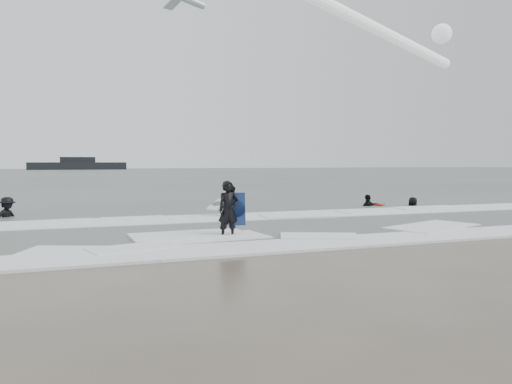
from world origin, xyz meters
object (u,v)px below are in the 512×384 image
object	(u,v)px
surfer_centre	(229,239)
surfer_wading	(230,218)
surfer_right_near	(368,207)
surfer_right_far	(413,207)
vessel_horizon	(78,165)
airshow_jet	(345,20)
surfer_breaker	(7,219)

from	to	relation	value
surfer_centre	surfer_wading	xyz separation A→B (m)	(1.56, 5.04, 0.00)
surfer_right_near	surfer_right_far	xyz separation A→B (m)	(2.20, -0.61, 0.00)
surfer_wading	surfer_right_far	xyz separation A→B (m)	(10.08, 1.83, 0.00)
surfer_centre	surfer_right_near	xyz separation A→B (m)	(9.44, 7.49, 0.00)
vessel_horizon	airshow_jet	xyz separation A→B (m)	(30.75, -97.24, 18.14)
surfer_breaker	surfer_centre	bearing A→B (deg)	-93.96
surfer_right_near	surfer_breaker	bearing A→B (deg)	-18.10
surfer_breaker	surfer_right_far	size ratio (longest dim) A/B	1.05
surfer_breaker	surfer_right_far	distance (m)	18.37
surfer_right_far	vessel_horizon	bearing A→B (deg)	-111.14
surfer_right_far	surfer_centre	bearing A→B (deg)	2.72
airshow_jet	vessel_horizon	bearing A→B (deg)	107.55
surfer_right_far	surfer_breaker	bearing A→B (deg)	-31.06
surfer_centre	surfer_wading	distance (m)	5.28
surfer_centre	surfer_right_near	size ratio (longest dim) A/B	0.96
surfer_wading	airshow_jet	world-z (taller)	airshow_jet
surfer_breaker	surfer_right_near	distance (m)	16.15
surfer_wading	surfer_right_far	bearing A→B (deg)	-144.80
surfer_right_near	vessel_horizon	distance (m)	131.12
surfer_centre	vessel_horizon	world-z (taller)	vessel_horizon
surfer_centre	vessel_horizon	bearing A→B (deg)	87.13
surfer_right_near	airshow_jet	distance (m)	42.29
surfer_right_far	vessel_horizon	xyz separation A→B (m)	(-15.46, 131.06, 1.35)
vessel_horizon	airshow_jet	world-z (taller)	airshow_jet
surfer_breaker	airshow_jet	world-z (taller)	airshow_jet
surfer_centre	surfer_right_far	size ratio (longest dim) A/B	1.05
surfer_breaker	vessel_horizon	bearing A→B (deg)	44.41
vessel_horizon	surfer_breaker	bearing A→B (deg)	-91.27
surfer_centre	airshow_jet	size ratio (longest dim) A/B	0.04
surfer_wading	surfer_right_far	distance (m)	10.24
surfer_wading	surfer_right_near	distance (m)	8.25
vessel_horizon	airshow_jet	distance (m)	103.59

